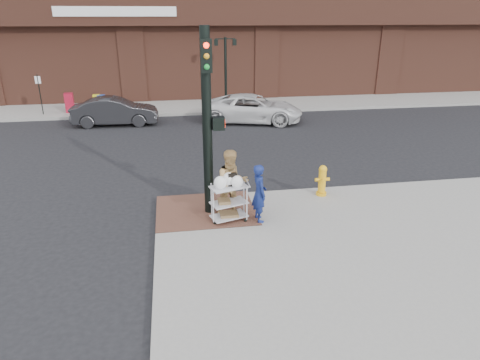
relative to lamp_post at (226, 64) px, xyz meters
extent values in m
plane|color=black|center=(-2.00, -16.00, -2.62)|extent=(220.00, 220.00, 0.00)
cube|color=gray|center=(10.50, 16.00, -2.54)|extent=(65.00, 36.00, 0.15)
cube|color=brown|center=(-2.60, -15.10, -2.46)|extent=(2.80, 2.40, 0.01)
cylinder|color=black|center=(0.00, 0.00, -0.47)|extent=(0.16, 0.16, 4.00)
cube|color=black|center=(0.00, 0.00, 1.43)|extent=(1.20, 0.06, 0.06)
cube|color=black|center=(-0.55, 0.00, 1.23)|extent=(0.22, 0.22, 0.35)
cube|color=black|center=(0.55, 0.00, 1.23)|extent=(0.22, 0.22, 0.35)
cylinder|color=black|center=(-10.50, -1.00, -1.37)|extent=(0.05, 0.05, 2.20)
cylinder|color=black|center=(-2.50, -15.20, 0.03)|extent=(0.26, 0.26, 5.00)
cube|color=black|center=(-2.20, -15.20, 0.08)|extent=(0.32, 0.28, 0.34)
cube|color=#FF260C|center=(-2.04, -15.20, 0.08)|extent=(0.02, 0.18, 0.22)
cube|color=black|center=(-2.50, -15.48, 1.83)|extent=(0.28, 0.18, 0.80)
imported|color=navy|center=(-1.23, -15.97, -1.67)|extent=(0.45, 0.62, 1.60)
imported|color=tan|center=(-1.90, -15.58, -1.52)|extent=(1.01, 0.84, 1.90)
imported|color=black|center=(-6.26, -3.60, -1.90)|extent=(4.37, 1.62, 1.43)
imported|color=silver|center=(0.89, -4.12, -1.89)|extent=(5.70, 3.76, 1.45)
cube|color=#B4B4B9|center=(-2.02, -15.82, -1.50)|extent=(1.07, 0.80, 0.03)
cube|color=#B4B4B9|center=(-2.02, -15.82, -1.96)|extent=(1.07, 0.80, 0.03)
cube|color=#B4B4B9|center=(-2.02, -15.82, -2.35)|extent=(1.07, 0.80, 0.03)
cube|color=black|center=(-1.92, -15.77, -1.33)|extent=(0.23, 0.15, 0.34)
cube|color=brown|center=(-2.15, -15.82, -1.90)|extent=(0.32, 0.36, 0.09)
cube|color=brown|center=(-2.02, -15.82, -2.30)|extent=(0.49, 0.38, 0.07)
cylinder|color=#ECA913|center=(1.04, -14.57, -2.42)|extent=(0.32, 0.32, 0.09)
cylinder|color=#ECA913|center=(1.04, -14.57, -2.01)|extent=(0.23, 0.23, 0.71)
sphere|color=#ECA913|center=(1.04, -14.57, -1.62)|extent=(0.25, 0.25, 0.25)
cylinder|color=#ECA913|center=(1.04, -14.57, -1.95)|extent=(0.46, 0.10, 0.10)
cube|color=maroon|center=(-9.07, -0.75, -1.92)|extent=(0.50, 0.46, 1.10)
cube|color=yellow|center=(-7.62, -0.36, -2.02)|extent=(0.40, 0.36, 0.90)
cube|color=blue|center=(-7.36, -0.45, -2.02)|extent=(0.44, 0.41, 0.89)
camera|label=1|loc=(-3.44, -26.23, 2.77)|focal=32.00mm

